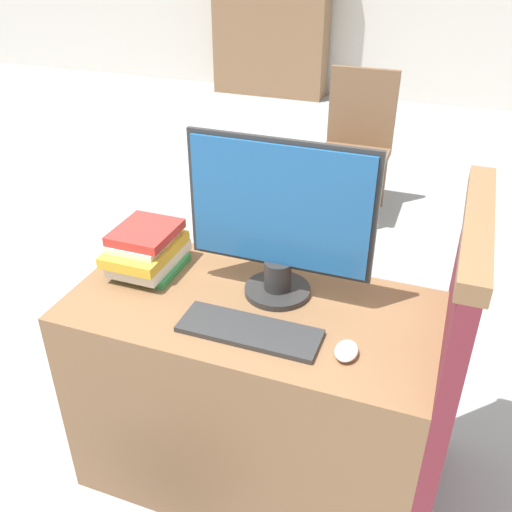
{
  "coord_description": "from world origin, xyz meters",
  "views": [
    {
      "loc": [
        0.51,
        -1.03,
        1.76
      ],
      "look_at": [
        0.03,
        0.26,
        0.94
      ],
      "focal_mm": 40.0,
      "sensor_mm": 36.0,
      "label": 1
    }
  ],
  "objects_px": {
    "monitor": "(279,219)",
    "keyboard": "(249,331)",
    "mouse": "(346,351)",
    "book_stack": "(147,250)",
    "far_chair": "(356,139)"
  },
  "relations": [
    {
      "from": "monitor",
      "to": "keyboard",
      "type": "relative_size",
      "value": 1.39
    },
    {
      "from": "keyboard",
      "to": "mouse",
      "type": "relative_size",
      "value": 4.59
    },
    {
      "from": "book_stack",
      "to": "far_chair",
      "type": "xyz_separation_m",
      "value": [
        0.26,
        2.21,
        -0.31
      ]
    },
    {
      "from": "monitor",
      "to": "mouse",
      "type": "relative_size",
      "value": 6.37
    },
    {
      "from": "mouse",
      "to": "book_stack",
      "type": "height_order",
      "value": "book_stack"
    },
    {
      "from": "monitor",
      "to": "book_stack",
      "type": "bearing_deg",
      "value": -177.97
    },
    {
      "from": "keyboard",
      "to": "mouse",
      "type": "xyz_separation_m",
      "value": [
        0.28,
        0.0,
        0.01
      ]
    },
    {
      "from": "monitor",
      "to": "far_chair",
      "type": "distance_m",
      "value": 2.26
    },
    {
      "from": "monitor",
      "to": "book_stack",
      "type": "relative_size",
      "value": 2.03
    },
    {
      "from": "mouse",
      "to": "book_stack",
      "type": "xyz_separation_m",
      "value": [
        -0.72,
        0.2,
        0.06
      ]
    },
    {
      "from": "book_stack",
      "to": "far_chair",
      "type": "height_order",
      "value": "far_chair"
    },
    {
      "from": "mouse",
      "to": "far_chair",
      "type": "xyz_separation_m",
      "value": [
        -0.45,
        2.42,
        -0.26
      ]
    },
    {
      "from": "mouse",
      "to": "far_chair",
      "type": "bearing_deg",
      "value": 100.64
    },
    {
      "from": "monitor",
      "to": "mouse",
      "type": "height_order",
      "value": "monitor"
    },
    {
      "from": "monitor",
      "to": "book_stack",
      "type": "height_order",
      "value": "monitor"
    }
  ]
}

